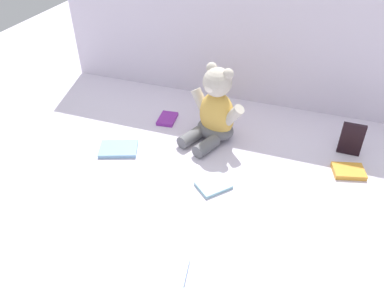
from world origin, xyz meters
name	(u,v)px	position (x,y,z in m)	size (l,w,h in m)	color
ground_plane	(198,150)	(0.00, 0.00, 0.00)	(3.20, 3.20, 0.00)	silver
backdrop_drape	(231,36)	(0.00, 0.44, 0.29)	(1.55, 0.03, 0.57)	silver
teddy_bear	(215,112)	(0.03, 0.10, 0.11)	(0.24, 0.25, 0.30)	#E5B24C
book_case_0	(213,185)	(0.11, -0.18, 0.01)	(0.08, 0.10, 0.01)	#88BDCF
book_case_1	(173,278)	(0.11, -0.55, 0.01)	(0.07, 0.13, 0.01)	#77A5D2
book_case_2	(349,171)	(0.54, 0.05, 0.01)	(0.08, 0.11, 0.02)	gold
book_case_3	(215,109)	(-0.02, 0.29, 0.01)	(0.08, 0.11, 0.02)	yellow
book_case_4	(119,149)	(-0.28, -0.10, 0.01)	(0.10, 0.14, 0.01)	#81B3DA
book_case_5	(167,119)	(-0.19, 0.15, 0.01)	(0.07, 0.10, 0.01)	purple
book_case_6	(351,139)	(0.53, 0.17, 0.06)	(0.08, 0.01, 0.12)	black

